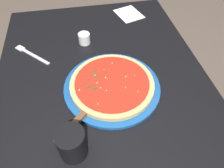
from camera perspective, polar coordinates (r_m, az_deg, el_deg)
The scene contains 9 objects.
ground_plane at distance 1.38m, azimuth -1.22°, elevation -20.61°, with size 5.00×5.00×0.00m, color brown.
restaurant_table at distance 0.84m, azimuth -1.87°, elevation -6.26°, with size 1.13×0.77×0.73m.
serving_plate at distance 0.73m, azimuth 0.00°, elevation -0.72°, with size 0.33×0.33×0.01m, color #195199.
pizza at distance 0.72m, azimuth -0.00°, elevation 0.08°, with size 0.29×0.29×0.02m.
pizza_server at distance 0.65m, azimuth -8.42°, elevation -8.93°, with size 0.18×0.19×0.01m.
cup_tall_drink at distance 0.58m, azimuth -10.82°, elevation -15.66°, with size 0.08×0.08×0.10m, color black.
cup_small_sauce at distance 0.91m, azimuth -7.55°, elevation 12.20°, with size 0.05×0.05×0.04m, color silver.
napkin_folded_right at distance 1.11m, azimuth 4.59°, elevation 18.48°, with size 0.14×0.11×0.00m, color white.
fork at distance 0.92m, azimuth -21.31°, elevation 7.66°, with size 0.14×0.14×0.00m.
Camera 1 is at (-0.48, 0.06, 1.29)m, focal length 33.60 mm.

